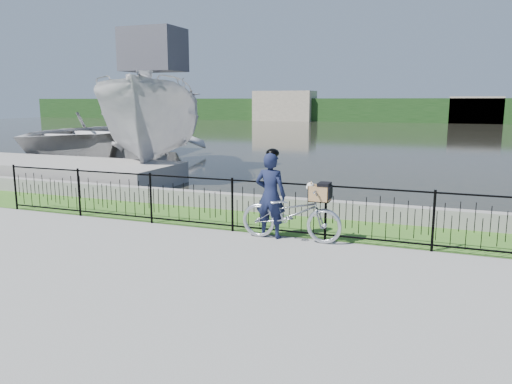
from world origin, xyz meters
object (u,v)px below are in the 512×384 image
at_px(cyclist, 270,194).
at_px(dock, 40,170).
at_px(boat_far, 102,135).
at_px(boat_near, 156,121).
at_px(bicycle_rig, 291,213).

bearing_deg(cyclist, dock, 157.71).
height_order(dock, boat_far, boat_far).
bearing_deg(boat_near, bicycle_rig, -44.12).
bearing_deg(cyclist, boat_far, 139.42).
bearing_deg(cyclist, bicycle_rig, -4.96).
height_order(dock, bicycle_rig, bicycle_rig).
relative_size(bicycle_rig, cyclist, 1.13).
xyz_separation_m(dock, boat_far, (-2.34, 6.43, 0.75)).
bearing_deg(dock, cyclist, -22.29).
relative_size(cyclist, boat_far, 0.17).
distance_m(cyclist, boat_far, 16.13).
bearing_deg(dock, boat_far, 109.99).
xyz_separation_m(bicycle_rig, boat_near, (-7.88, 7.64, 1.39)).
height_order(cyclist, boat_far, boat_far).
distance_m(boat_near, boat_far, 5.69).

